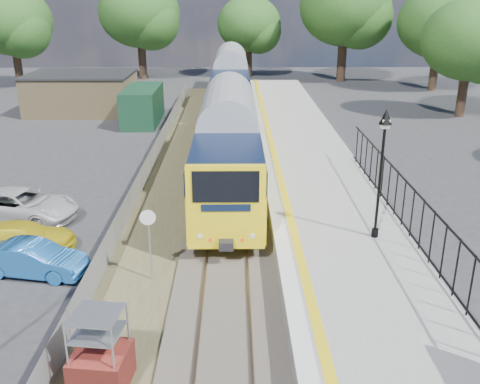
{
  "coord_description": "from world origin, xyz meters",
  "views": [
    {
      "loc": [
        0.3,
        -11.31,
        9.05
      ],
      "look_at": [
        0.5,
        7.67,
        2.0
      ],
      "focal_mm": 40.0,
      "sensor_mm": 36.0,
      "label": 1
    }
  ],
  "objects_px": {
    "train": "(230,96)",
    "car_yellow": "(23,237)",
    "car_white": "(21,205)",
    "car_blue": "(34,259)",
    "victorian_lamp_north": "(383,145)",
    "brick_plinth": "(100,352)",
    "speed_sign": "(149,234)"
  },
  "relations": [
    {
      "from": "train",
      "to": "car_yellow",
      "type": "xyz_separation_m",
      "value": [
        -7.6,
        -19.05,
        -1.79
      ]
    },
    {
      "from": "car_white",
      "to": "car_blue",
      "type": "bearing_deg",
      "value": -142.27
    },
    {
      "from": "victorian_lamp_north",
      "to": "brick_plinth",
      "type": "height_order",
      "value": "victorian_lamp_north"
    },
    {
      "from": "car_blue",
      "to": "car_white",
      "type": "distance_m",
      "value": 5.26
    },
    {
      "from": "car_blue",
      "to": "car_yellow",
      "type": "distance_m",
      "value": 2.13
    },
    {
      "from": "victorian_lamp_north",
      "to": "car_yellow",
      "type": "relative_size",
      "value": 1.21
    },
    {
      "from": "speed_sign",
      "to": "car_white",
      "type": "distance_m",
      "value": 8.21
    },
    {
      "from": "train",
      "to": "victorian_lamp_north",
      "type": "bearing_deg",
      "value": -75.07
    },
    {
      "from": "train",
      "to": "car_white",
      "type": "distance_m",
      "value": 18.41
    },
    {
      "from": "train",
      "to": "car_blue",
      "type": "bearing_deg",
      "value": -107.39
    },
    {
      "from": "train",
      "to": "brick_plinth",
      "type": "height_order",
      "value": "train"
    },
    {
      "from": "brick_plinth",
      "to": "train",
      "type": "bearing_deg",
      "value": 83.65
    },
    {
      "from": "train",
      "to": "car_yellow",
      "type": "relative_size",
      "value": 10.74
    },
    {
      "from": "victorian_lamp_north",
      "to": "speed_sign",
      "type": "relative_size",
      "value": 1.78
    },
    {
      "from": "train",
      "to": "car_yellow",
      "type": "bearing_deg",
      "value": -111.74
    },
    {
      "from": "train",
      "to": "brick_plinth",
      "type": "bearing_deg",
      "value": -96.35
    },
    {
      "from": "victorian_lamp_north",
      "to": "car_blue",
      "type": "xyz_separation_m",
      "value": [
        -11.85,
        -1.03,
        -3.71
      ]
    },
    {
      "from": "car_yellow",
      "to": "brick_plinth",
      "type": "bearing_deg",
      "value": -153.9
    },
    {
      "from": "brick_plinth",
      "to": "car_white",
      "type": "xyz_separation_m",
      "value": [
        -5.78,
        10.38,
        -0.34
      ]
    },
    {
      "from": "victorian_lamp_north",
      "to": "train",
      "type": "height_order",
      "value": "victorian_lamp_north"
    },
    {
      "from": "brick_plinth",
      "to": "car_white",
      "type": "bearing_deg",
      "value": 119.13
    },
    {
      "from": "speed_sign",
      "to": "car_yellow",
      "type": "xyz_separation_m",
      "value": [
        -5.1,
        2.31,
        -1.18
      ]
    },
    {
      "from": "brick_plinth",
      "to": "speed_sign",
      "type": "distance_m",
      "value": 5.2
    },
    {
      "from": "victorian_lamp_north",
      "to": "train",
      "type": "bearing_deg",
      "value": 104.93
    },
    {
      "from": "speed_sign",
      "to": "car_white",
      "type": "xyz_separation_m",
      "value": [
        -6.23,
        5.24,
        -1.06
      ]
    },
    {
      "from": "victorian_lamp_north",
      "to": "train",
      "type": "distance_m",
      "value": 20.66
    },
    {
      "from": "car_blue",
      "to": "car_white",
      "type": "relative_size",
      "value": 0.75
    },
    {
      "from": "train",
      "to": "speed_sign",
      "type": "bearing_deg",
      "value": -96.68
    },
    {
      "from": "victorian_lamp_north",
      "to": "car_yellow",
      "type": "xyz_separation_m",
      "value": [
        -12.9,
        0.82,
        -3.75
      ]
    },
    {
      "from": "brick_plinth",
      "to": "car_white",
      "type": "relative_size",
      "value": 0.44
    },
    {
      "from": "train",
      "to": "car_yellow",
      "type": "distance_m",
      "value": 20.59
    },
    {
      "from": "victorian_lamp_north",
      "to": "speed_sign",
      "type": "bearing_deg",
      "value": -169.18
    }
  ]
}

